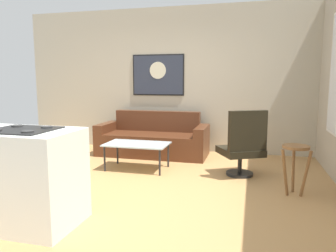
% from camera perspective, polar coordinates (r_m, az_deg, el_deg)
% --- Properties ---
extents(ground, '(6.40, 6.40, 0.04)m').
position_cam_1_polar(ground, '(4.37, -5.92, -10.93)').
color(ground, '#B2834E').
extents(back_wall, '(6.40, 0.05, 2.80)m').
position_cam_1_polar(back_wall, '(6.45, 1.56, 8.11)').
color(back_wall, '#B3A890').
rests_on(back_wall, ground).
extents(couch, '(2.03, 0.81, 0.80)m').
position_cam_1_polar(couch, '(6.10, -2.63, -2.54)').
color(couch, '#4D2816').
rests_on(couch, ground).
extents(coffee_table, '(0.98, 0.59, 0.41)m').
position_cam_1_polar(coffee_table, '(5.11, -5.48, -3.43)').
color(coffee_table, silver).
rests_on(coffee_table, ground).
extents(armchair, '(0.76, 0.75, 0.98)m').
position_cam_1_polar(armchair, '(4.81, 13.07, -3.40)').
color(armchair, black).
rests_on(armchair, ground).
extents(bar_stool, '(0.37, 0.36, 0.62)m').
position_cam_1_polar(bar_stool, '(4.24, 21.53, -5.01)').
color(bar_stool, brown).
rests_on(bar_stool, ground).
extents(kitchen_counter, '(1.59, 0.70, 0.95)m').
position_cam_1_polar(kitchen_counter, '(3.64, -27.40, -7.72)').
color(kitchen_counter, silver).
rests_on(kitchen_counter, ground).
extents(wall_painting, '(1.05, 0.03, 0.81)m').
position_cam_1_polar(wall_painting, '(6.51, -1.76, 8.98)').
color(wall_painting, black).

